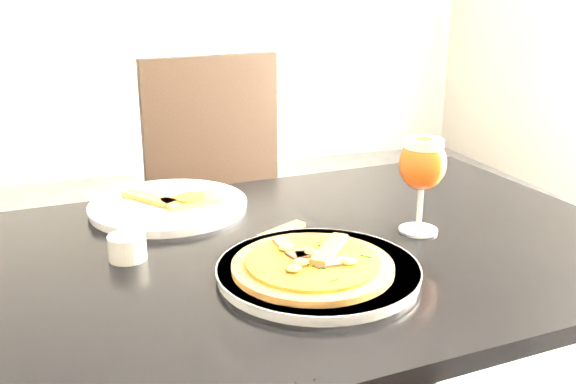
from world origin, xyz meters
name	(u,v)px	position (x,y,z in m)	size (l,w,h in m)	color
dining_table	(310,290)	(0.22, -0.13, 0.66)	(1.25, 0.88, 0.75)	black
chair_far	(231,209)	(0.26, 0.66, 0.54)	(0.51, 0.51, 0.99)	black
plate_main	(318,271)	(0.18, -0.25, 0.76)	(0.32, 0.32, 0.02)	white
pizza	(313,264)	(0.17, -0.26, 0.78)	(0.26, 0.26, 0.03)	#A36027
plate_second	(169,206)	(0.01, 0.14, 0.76)	(0.32, 0.32, 0.02)	white
crust_scraps	(177,200)	(0.02, 0.13, 0.77)	(0.19, 0.15, 0.02)	#A36027
loose_crust	(282,231)	(0.19, -0.06, 0.75)	(0.11, 0.02, 0.01)	#A36027
sauce_cup	(127,246)	(-0.10, -0.08, 0.77)	(0.06, 0.06, 0.04)	beige
beer_glass	(423,164)	(0.43, -0.14, 0.88)	(0.09, 0.09, 0.18)	silver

